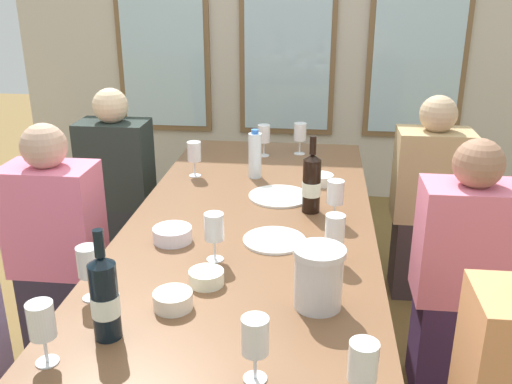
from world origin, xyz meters
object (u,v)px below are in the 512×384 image
object	(u,v)px
white_plate_0	(274,240)
water_bottle	(255,155)
wine_glass_9	(264,135)
wine_glass_6	(363,363)
wine_glass_2	(41,322)
wine_glass_3	(335,229)
seated_person_5	(428,204)
seated_person_0	(58,253)
dining_table	(250,236)
wine_bottle_0	(105,297)
tasting_bowl_2	(206,277)
seated_person_1	(462,280)
tasting_bowl_1	(173,300)
white_plate_1	(279,196)
wine_glass_4	(214,229)
seated_person_4	(118,191)
metal_pitcher	(319,277)
wine_glass_1	(194,153)
wine_glass_0	(300,133)
wine_bottle_1	(312,183)
wine_glass_5	(335,194)
wine_glass_8	(255,339)
wine_glass_7	(88,263)
tasting_bowl_0	(172,234)

from	to	relation	value
white_plate_0	water_bottle	distance (m)	0.74
wine_glass_9	wine_glass_6	bearing A→B (deg)	-77.74
wine_glass_2	wine_glass_6	bearing A→B (deg)	-5.28
wine_glass_3	seated_person_5	world-z (taller)	seated_person_5
wine_glass_6	seated_person_0	size ratio (longest dim) A/B	0.16
dining_table	wine_bottle_0	distance (m)	0.89
tasting_bowl_2	seated_person_1	xyz separation A→B (m)	(0.93, 0.51, -0.24)
tasting_bowl_1	wine_glass_3	distance (m)	0.60
white_plate_1	wine_glass_6	xyz separation A→B (m)	(0.28, -1.30, 0.12)
white_plate_1	wine_glass_4	world-z (taller)	wine_glass_4
white_plate_1	seated_person_4	xyz separation A→B (m)	(-0.95, 0.54, -0.22)
seated_person_5	white_plate_1	bearing A→B (deg)	-144.77
seated_person_5	tasting_bowl_1	bearing A→B (deg)	-124.22
water_bottle	wine_glass_4	bearing A→B (deg)	-92.43
seated_person_0	metal_pitcher	bearing A→B (deg)	-29.45
wine_bottle_0	tasting_bowl_2	distance (m)	0.39
tasting_bowl_1	seated_person_0	world-z (taller)	seated_person_0
wine_bottle_0	wine_glass_4	xyz separation A→B (m)	(0.21, 0.48, -0.01)
wine_glass_1	wine_bottle_0	bearing A→B (deg)	-87.87
seated_person_0	seated_person_4	bearing A→B (deg)	90.00
wine_glass_1	wine_glass_3	world-z (taller)	same
tasting_bowl_1	wine_glass_2	size ratio (longest dim) A/B	0.68
dining_table	seated_person_0	world-z (taller)	seated_person_0
wine_glass_0	seated_person_1	size ratio (longest dim) A/B	0.16
wine_bottle_0	white_plate_0	bearing A→B (deg)	58.25
wine_bottle_1	wine_glass_5	world-z (taller)	wine_bottle_1
dining_table	wine_glass_0	bearing A→B (deg)	80.63
dining_table	white_plate_1	bearing A→B (deg)	70.92
wine_bottle_0	wine_glass_2	bearing A→B (deg)	-132.43
wine_bottle_0	wine_glass_0	distance (m)	1.83
tasting_bowl_2	seated_person_4	world-z (taller)	seated_person_4
water_bottle	wine_glass_6	xyz separation A→B (m)	(0.42, -1.56, 0.01)
tasting_bowl_2	seated_person_4	size ratio (longest dim) A/B	0.10
dining_table	wine_glass_5	xyz separation A→B (m)	(0.34, 0.04, 0.19)
wine_glass_2	wine_glass_8	size ratio (longest dim) A/B	1.00
dining_table	seated_person_1	bearing A→B (deg)	-0.27
tasting_bowl_1	wine_glass_6	xyz separation A→B (m)	(0.53, -0.36, 0.10)
wine_glass_4	seated_person_4	xyz separation A→B (m)	(-0.77, 1.16, -0.33)
white_plate_1	wine_glass_2	distance (m)	1.33
tasting_bowl_2	seated_person_0	world-z (taller)	seated_person_0
water_bottle	wine_glass_0	xyz separation A→B (m)	(0.20, 0.41, 0.01)
wine_bottle_1	seated_person_5	world-z (taller)	seated_person_5
wine_bottle_1	water_bottle	xyz separation A→B (m)	(-0.28, 0.41, -0.01)
wine_bottle_0	wine_glass_7	distance (m)	0.22
metal_pitcher	wine_glass_7	size ratio (longest dim) A/B	1.09
white_plate_0	wine_glass_2	xyz separation A→B (m)	(-0.52, -0.78, 0.12)
tasting_bowl_0	seated_person_4	bearing A→B (deg)	119.81
white_plate_0	wine_glass_7	size ratio (longest dim) A/B	1.35
white_plate_0	wine_glass_2	distance (m)	0.94
wine_glass_5	wine_glass_9	bearing A→B (deg)	113.47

